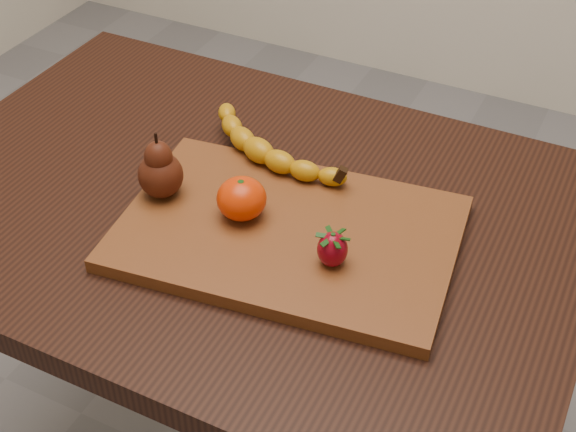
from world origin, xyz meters
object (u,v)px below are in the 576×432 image
at_px(table, 242,252).
at_px(mandarin, 242,199).
at_px(pear, 159,165).
at_px(cutting_board, 288,233).

distance_m(table, mandarin, 0.16).
bearing_deg(pear, table, 29.67).
relative_size(pear, mandarin, 1.46).
relative_size(table, mandarin, 14.65).
bearing_deg(mandarin, table, 124.51).
distance_m(table, cutting_board, 0.15).
bearing_deg(table, mandarin, -55.49).
distance_m(cutting_board, mandarin, 0.08).
distance_m(pear, mandarin, 0.13).
relative_size(table, cutting_board, 2.22).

